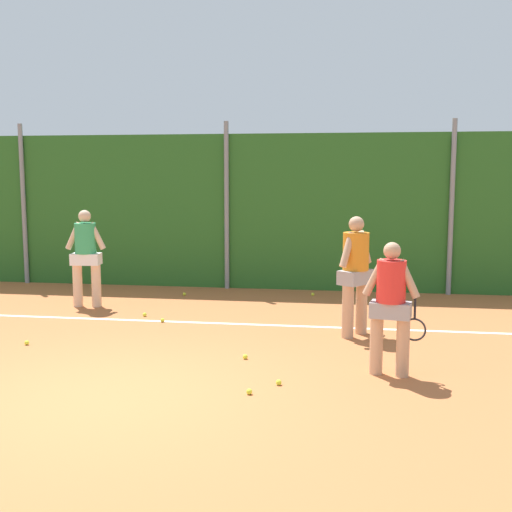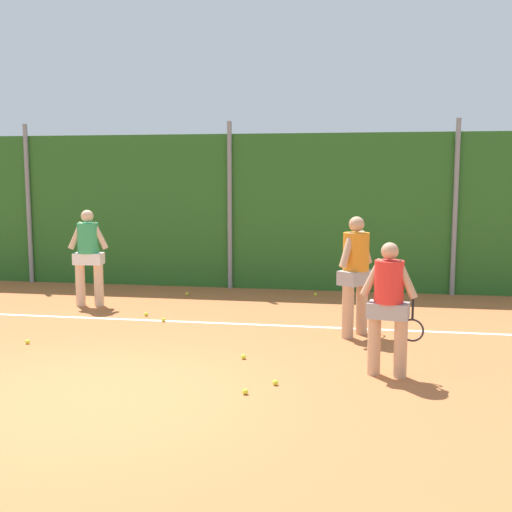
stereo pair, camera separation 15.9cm
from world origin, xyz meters
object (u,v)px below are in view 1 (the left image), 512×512
(tennis_ball_1, at_px, (391,307))
(tennis_ball_3, at_px, (93,286))
(tennis_ball_2, at_px, (184,294))
(tennis_ball_13, at_px, (245,357))
(tennis_ball_5, at_px, (162,320))
(tennis_ball_6, at_px, (313,294))
(player_midcourt, at_px, (356,269))
(tennis_ball_0, at_px, (27,343))
(player_backcourt_far, at_px, (86,253))
(player_foreground_near, at_px, (391,302))
(tennis_ball_10, at_px, (145,315))
(tennis_ball_11, at_px, (279,382))
(tennis_ball_8, at_px, (249,392))

(tennis_ball_1, height_order, tennis_ball_3, same)
(tennis_ball_2, xyz_separation_m, tennis_ball_13, (1.95, -4.17, 0.00))
(tennis_ball_2, bearing_deg, tennis_ball_5, -83.93)
(tennis_ball_5, relative_size, tennis_ball_6, 1.00)
(player_midcourt, bearing_deg, tennis_ball_0, 140.27)
(tennis_ball_6, bearing_deg, tennis_ball_3, 177.31)
(player_backcourt_far, height_order, tennis_ball_6, player_backcourt_far)
(tennis_ball_2, bearing_deg, tennis_ball_3, 165.12)
(player_midcourt, bearing_deg, tennis_ball_13, 170.96)
(tennis_ball_3, relative_size, tennis_ball_13, 1.00)
(player_foreground_near, xyz_separation_m, tennis_ball_2, (-3.81, 4.56, -0.88))
(player_midcourt, height_order, tennis_ball_10, player_midcourt)
(tennis_ball_11, bearing_deg, player_foreground_near, 24.02)
(tennis_ball_1, bearing_deg, tennis_ball_11, -108.97)
(tennis_ball_0, height_order, tennis_ball_11, same)
(tennis_ball_6, bearing_deg, player_backcourt_far, -157.96)
(player_foreground_near, relative_size, tennis_ball_1, 24.83)
(tennis_ball_3, xyz_separation_m, tennis_ball_10, (2.01, -2.51, 0.00))
(tennis_ball_5, xyz_separation_m, tennis_ball_8, (1.98, -3.21, 0.00))
(tennis_ball_2, relative_size, tennis_ball_5, 1.00)
(tennis_ball_6, bearing_deg, tennis_ball_1, -34.67)
(tennis_ball_10, bearing_deg, player_foreground_near, -33.37)
(tennis_ball_0, height_order, tennis_ball_5, same)
(player_foreground_near, distance_m, player_midcourt, 1.92)
(tennis_ball_2, bearing_deg, tennis_ball_8, -67.96)
(tennis_ball_10, xyz_separation_m, tennis_ball_13, (2.14, -2.24, 0.00))
(player_midcourt, relative_size, tennis_ball_5, 27.53)
(tennis_ball_0, xyz_separation_m, tennis_ball_6, (3.84, 4.31, 0.00))
(tennis_ball_0, bearing_deg, tennis_ball_2, 72.14)
(player_midcourt, relative_size, tennis_ball_0, 27.53)
(player_backcourt_far, height_order, tennis_ball_5, player_backcourt_far)
(tennis_ball_6, relative_size, tennis_ball_10, 1.00)
(player_midcourt, xyz_separation_m, tennis_ball_0, (-4.66, -1.26, -0.99))
(player_midcourt, height_order, tennis_ball_6, player_midcourt)
(player_backcourt_far, relative_size, tennis_ball_10, 27.08)
(tennis_ball_1, distance_m, tennis_ball_5, 4.14)
(tennis_ball_0, xyz_separation_m, tennis_ball_1, (5.33, 3.28, 0.00))
(tennis_ball_6, relative_size, tennis_ball_8, 1.00)
(tennis_ball_0, relative_size, tennis_ball_3, 1.00)
(player_foreground_near, distance_m, tennis_ball_13, 2.09)
(tennis_ball_3, bearing_deg, tennis_ball_0, -78.51)
(tennis_ball_11, bearing_deg, tennis_ball_2, 116.09)
(player_foreground_near, height_order, tennis_ball_6, player_foreground_near)
(player_backcourt_far, relative_size, tennis_ball_6, 27.08)
(tennis_ball_6, bearing_deg, tennis_ball_13, -97.72)
(tennis_ball_8, height_order, tennis_ball_11, same)
(player_backcourt_far, distance_m, tennis_ball_6, 4.49)
(player_midcourt, relative_size, tennis_ball_6, 27.53)
(player_backcourt_far, height_order, tennis_ball_8, player_backcourt_far)
(tennis_ball_2, xyz_separation_m, tennis_ball_11, (2.52, -5.14, 0.00))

